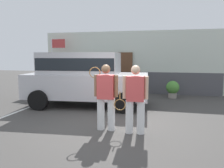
# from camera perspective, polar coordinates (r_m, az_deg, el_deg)

# --- Properties ---
(ground_plane) EXTENTS (40.00, 40.00, 0.00)m
(ground_plane) POSITION_cam_1_polar(r_m,az_deg,el_deg) (6.22, -1.65, -11.03)
(ground_plane) COLOR #423F3D
(parking_stripe_0) EXTENTS (0.12, 4.40, 0.01)m
(parking_stripe_0) POSITION_cam_1_polar(r_m,az_deg,el_deg) (8.99, -20.83, -5.77)
(parking_stripe_0) COLOR silver
(parking_stripe_0) RESTS_ON ground_plane
(house_frontage) EXTENTS (9.95, 0.40, 3.18)m
(house_frontage) POSITION_cam_1_polar(r_m,az_deg,el_deg) (11.95, 6.08, 4.99)
(house_frontage) COLOR silver
(house_frontage) RESTS_ON ground_plane
(parked_suv) EXTENTS (4.75, 2.48, 2.05)m
(parked_suv) POSITION_cam_1_polar(r_m,az_deg,el_deg) (8.81, -6.90, 1.93)
(parked_suv) COLOR #B7B7BC
(parked_suv) RESTS_ON ground_plane
(tennis_player_man) EXTENTS (0.77, 0.27, 1.71)m
(tennis_player_man) POSITION_cam_1_polar(r_m,az_deg,el_deg) (5.90, -1.56, -3.06)
(tennis_player_man) COLOR white
(tennis_player_man) RESTS_ON ground_plane
(tennis_player_woman) EXTENTS (0.89, 0.29, 1.71)m
(tennis_player_woman) POSITION_cam_1_polar(r_m,az_deg,el_deg) (5.66, 5.79, -3.68)
(tennis_player_woman) COLOR white
(tennis_player_woman) RESTS_ON ground_plane
(potted_plant_by_porch) EXTENTS (0.60, 0.60, 0.79)m
(potted_plant_by_porch) POSITION_cam_1_polar(r_m,az_deg,el_deg) (10.79, 14.96, -1.10)
(potted_plant_by_porch) COLOR gray
(potted_plant_by_porch) RESTS_ON ground_plane
(flag_pole) EXTENTS (0.80, 0.06, 2.84)m
(flag_pole) POSITION_cam_1_polar(r_m,az_deg,el_deg) (12.54, -14.02, 7.12)
(flag_pole) COLOR silver
(flag_pole) RESTS_ON ground_plane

